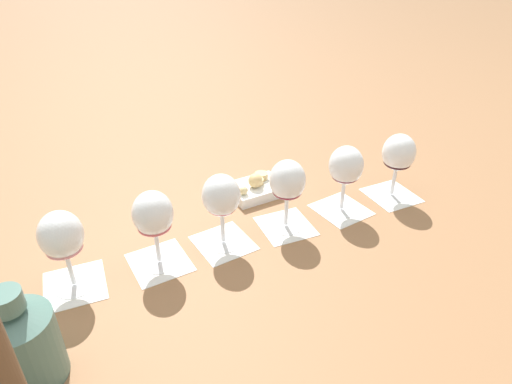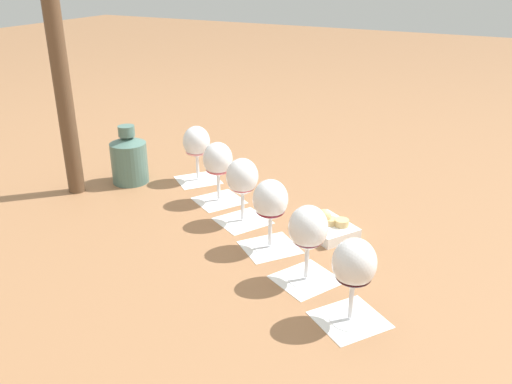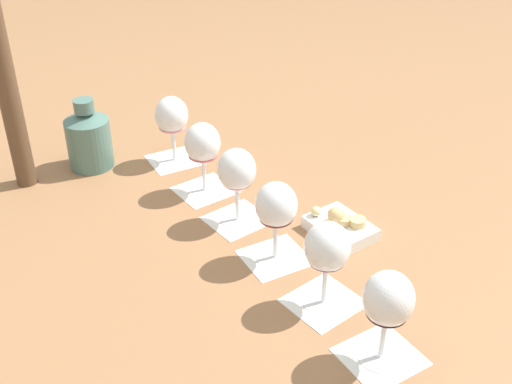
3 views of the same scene
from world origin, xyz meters
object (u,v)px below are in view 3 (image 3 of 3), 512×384
(wine_glass_0, at_px, (172,119))
(snack_dish, at_px, (340,226))
(wine_glass_2, at_px, (237,174))
(wine_glass_5, at_px, (388,304))
(wine_glass_1, at_px, (203,146))
(wine_glass_3, at_px, (276,209))
(wine_glass_4, at_px, (327,251))
(ceramic_vase, at_px, (89,138))

(wine_glass_0, bearing_deg, snack_dish, -17.36)
(wine_glass_0, relative_size, wine_glass_2, 1.00)
(wine_glass_5, distance_m, snack_dish, 0.35)
(wine_glass_0, distance_m, wine_glass_1, 0.16)
(wine_glass_0, height_order, wine_glass_3, same)
(snack_dish, bearing_deg, wine_glass_4, -81.15)
(wine_glass_0, bearing_deg, ceramic_vase, -149.88)
(wine_glass_1, bearing_deg, wine_glass_2, -34.22)
(wine_glass_1, distance_m, wine_glass_3, 0.29)
(wine_glass_4, relative_size, snack_dish, 1.00)
(wine_glass_2, bearing_deg, wine_glass_4, -36.05)
(snack_dish, bearing_deg, wine_glass_5, -62.72)
(wine_glass_2, height_order, wine_glass_5, same)
(wine_glass_4, bearing_deg, wine_glass_1, 144.53)
(wine_glass_1, relative_size, snack_dish, 1.00)
(wine_glass_2, height_order, ceramic_vase, ceramic_vase)
(wine_glass_5, bearing_deg, ceramic_vase, 156.21)
(wine_glass_1, bearing_deg, wine_glass_0, 142.89)
(wine_glass_0, xyz_separation_m, wine_glass_4, (0.49, -0.35, -0.00))
(wine_glass_1, distance_m, ceramic_vase, 0.30)
(wine_glass_1, distance_m, wine_glass_5, 0.59)
(wine_glass_3, distance_m, snack_dish, 0.18)
(wine_glass_1, xyz_separation_m, wine_glass_3, (0.23, -0.17, -0.00))
(wine_glass_5, bearing_deg, snack_dish, 117.28)
(wine_glass_4, height_order, wine_glass_5, same)
(wine_glass_2, height_order, wine_glass_4, same)
(ceramic_vase, bearing_deg, wine_glass_1, -0.01)
(wine_glass_2, xyz_separation_m, snack_dish, (0.21, 0.03, -0.09))
(ceramic_vase, xyz_separation_m, snack_dish, (0.62, -0.04, -0.06))
(wine_glass_5, height_order, snack_dish, wine_glass_5)
(wine_glass_4, bearing_deg, wine_glass_2, 143.95)
(wine_glass_5, relative_size, ceramic_vase, 0.96)
(wine_glass_0, relative_size, wine_glass_1, 1.00)
(wine_glass_0, distance_m, ceramic_vase, 0.20)
(wine_glass_4, distance_m, snack_dish, 0.23)
(wine_glass_4, xyz_separation_m, snack_dish, (-0.03, 0.21, -0.09))
(wine_glass_5, distance_m, ceramic_vase, 0.85)
(wine_glass_0, xyz_separation_m, wine_glass_2, (0.25, -0.18, -0.00))
(wine_glass_2, relative_size, wine_glass_5, 1.00)
(wine_glass_5, bearing_deg, wine_glass_2, 143.98)
(wine_glass_2, xyz_separation_m, wine_glass_3, (0.12, -0.09, 0.00))
(wine_glass_1, bearing_deg, wine_glass_5, -35.59)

